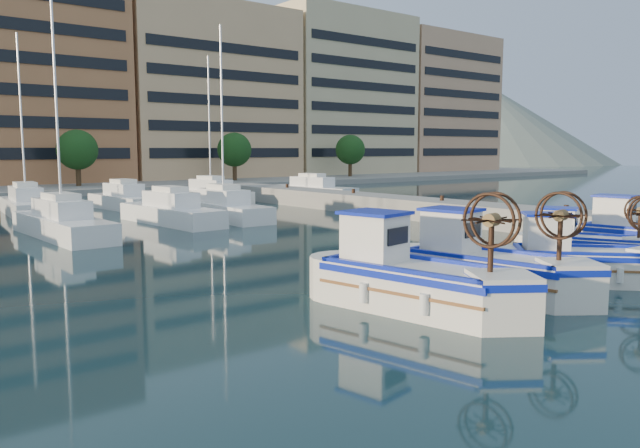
{
  "coord_description": "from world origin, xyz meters",
  "views": [
    {
      "loc": [
        -15.59,
        -10.62,
        4.23
      ],
      "look_at": [
        -1.51,
        7.31,
        1.5
      ],
      "focal_mm": 35.0,
      "sensor_mm": 36.0,
      "label": 1
    }
  ],
  "objects": [
    {
      "name": "fishing_boat_c",
      "position": [
        2.95,
        -0.39,
        0.78
      ],
      "size": [
        4.27,
        4.42,
        2.82
      ],
      "rotation": [
        0.0,
        0.0,
        0.74
      ],
      "color": "silver",
      "rests_on": "ground"
    },
    {
      "name": "fishing_boat_d",
      "position": [
        6.61,
        1.44,
        0.71
      ],
      "size": [
        3.14,
        4.28,
        2.58
      ],
      "rotation": [
        0.0,
        0.0,
        0.42
      ],
      "color": "silver",
      "rests_on": "ground"
    },
    {
      "name": "fishing_boat_a",
      "position": [
        -3.72,
        0.59,
        0.89
      ],
      "size": [
        2.99,
        5.34,
        3.24
      ],
      "rotation": [
        0.0,
        0.0,
        0.18
      ],
      "color": "silver",
      "rests_on": "ground"
    },
    {
      "name": "fishing_boat_b",
      "position": [
        -0.68,
        0.52,
        0.86
      ],
      "size": [
        2.81,
        5.16,
        3.13
      ],
      "rotation": [
        0.0,
        0.0,
        0.17
      ],
      "color": "silver",
      "rests_on": "ground"
    },
    {
      "name": "quay",
      "position": [
        13.0,
        8.0,
        0.6
      ],
      "size": [
        3.0,
        60.0,
        1.2
      ],
      "primitive_type": "cube",
      "color": "gray",
      "rests_on": "ground"
    },
    {
      "name": "waterfront",
      "position": [
        9.23,
        65.04,
        11.1
      ],
      "size": [
        180.0,
        40.0,
        25.6
      ],
      "color": "gray",
      "rests_on": "ground"
    },
    {
      "name": "yacht_marina",
      "position": [
        -3.39,
        27.38,
        0.53
      ],
      "size": [
        40.04,
        22.33,
        11.5
      ],
      "color": "white",
      "rests_on": "ground"
    },
    {
      "name": "hill_east",
      "position": [
        140.0,
        110.0,
        0.0
      ],
      "size": [
        160.0,
        160.0,
        50.0
      ],
      "primitive_type": "cone",
      "color": "slate",
      "rests_on": "ground"
    },
    {
      "name": "ground",
      "position": [
        0.0,
        0.0,
        0.0
      ],
      "size": [
        300.0,
        300.0,
        0.0
      ],
      "primitive_type": "plane",
      "color": "#17363E",
      "rests_on": "ground"
    }
  ]
}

